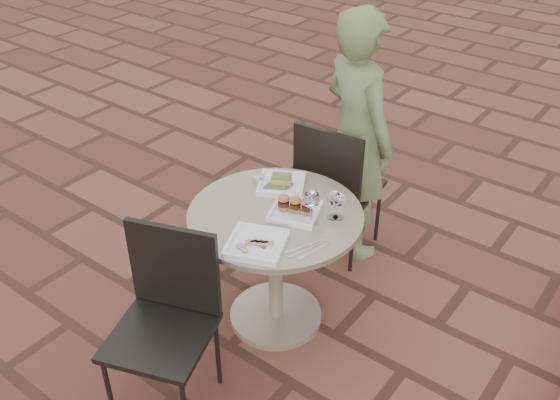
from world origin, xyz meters
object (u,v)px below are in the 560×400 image
Objects in this scene: diner at (357,137)px; plate_tuna at (256,244)px; plate_salmon at (281,183)px; chair_far at (334,181)px; cafe_table at (275,251)px; chair_near at (167,307)px; plate_sliders at (295,208)px.

diner is 4.61× the size of plate_tuna.
chair_far is at bearing 84.24° from plate_salmon.
diner is at bearing 81.90° from plate_salmon.
diner is 1.13m from plate_tuna.
chair_near is at bearing -97.62° from cafe_table.
diner reaches higher than plate_sliders.
chair_far is 0.69m from plate_sliders.
diner is at bearing 92.56° from cafe_table.
cafe_table is 0.57× the size of diner.
chair_near is (-0.01, -1.39, 0.00)m from chair_far.
chair_near is at bearing 84.39° from chair_far.
plate_tuna is (0.10, -0.28, 0.26)m from cafe_table.
plate_salmon is at bearing 103.85° from diner.
chair_far and chair_near have the same top height.
chair_near is 1.56m from diner.
plate_salmon is at bearing 120.08° from cafe_table.
diner is 0.80m from plate_sliders.
diner reaches higher than chair_far.
chair_far reaches higher than plate_salmon.
chair_far is at bearing 96.62° from cafe_table.
diner is at bearing -109.91° from chair_far.
cafe_table is 0.97× the size of chair_near.
plate_sliders reaches higher than plate_tuna.
diner is (0.05, 1.54, 0.24)m from chair_near.
chair_far reaches higher than plate_sliders.
chair_far reaches higher than plate_tuna.
cafe_table is 0.70m from chair_near.
cafe_table is at bearing 91.53° from chair_far.
plate_sliders reaches higher than plate_salmon.
diner is 4.76× the size of plate_salmon.
chair_near reaches higher than plate_sliders.
diner is at bearing 96.90° from plate_tuna.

